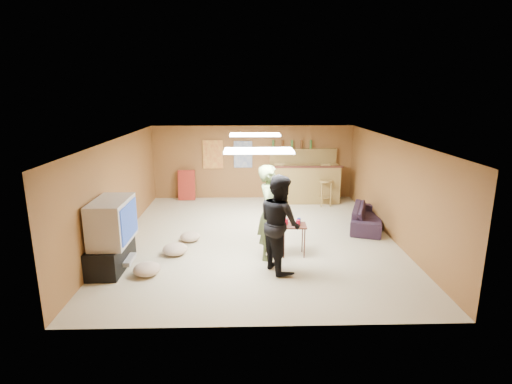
{
  "coord_description": "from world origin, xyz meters",
  "views": [
    {
      "loc": [
        -0.24,
        -8.42,
        3.16
      ],
      "look_at": [
        0.0,
        0.2,
        1.0
      ],
      "focal_mm": 28.0,
      "sensor_mm": 36.0,
      "label": 1
    }
  ],
  "objects_px": {
    "person_olive": "(270,212)",
    "bar_counter": "(304,184)",
    "person_black": "(280,223)",
    "tray_table": "(293,240)",
    "sofa": "(368,217)",
    "tv_body": "(112,221)"
  },
  "relations": [
    {
      "from": "person_black",
      "to": "sofa",
      "type": "distance_m",
      "value": 3.32
    },
    {
      "from": "tray_table",
      "to": "sofa",
      "type": "bearing_deg",
      "value": 39.74
    },
    {
      "from": "person_olive",
      "to": "tray_table",
      "type": "distance_m",
      "value": 0.78
    },
    {
      "from": "person_black",
      "to": "tray_table",
      "type": "distance_m",
      "value": 0.91
    },
    {
      "from": "sofa",
      "to": "tv_body",
      "type": "bearing_deg",
      "value": 131.43
    },
    {
      "from": "sofa",
      "to": "tray_table",
      "type": "height_order",
      "value": "tray_table"
    },
    {
      "from": "bar_counter",
      "to": "person_olive",
      "type": "distance_m",
      "value": 4.27
    },
    {
      "from": "person_black",
      "to": "tray_table",
      "type": "relative_size",
      "value": 2.78
    },
    {
      "from": "bar_counter",
      "to": "person_black",
      "type": "distance_m",
      "value": 4.74
    },
    {
      "from": "person_olive",
      "to": "person_black",
      "type": "xyz_separation_m",
      "value": [
        0.15,
        -0.53,
        -0.04
      ]
    },
    {
      "from": "bar_counter",
      "to": "person_olive",
      "type": "relative_size",
      "value": 1.08
    },
    {
      "from": "bar_counter",
      "to": "tray_table",
      "type": "bearing_deg",
      "value": -101.3
    },
    {
      "from": "sofa",
      "to": "person_black",
      "type": "bearing_deg",
      "value": 154.08
    },
    {
      "from": "person_olive",
      "to": "bar_counter",
      "type": "bearing_deg",
      "value": -1.06
    },
    {
      "from": "bar_counter",
      "to": "sofa",
      "type": "bearing_deg",
      "value": -62.52
    },
    {
      "from": "bar_counter",
      "to": "person_black",
      "type": "bearing_deg",
      "value": -103.75
    },
    {
      "from": "person_black",
      "to": "tray_table",
      "type": "bearing_deg",
      "value": -50.51
    },
    {
      "from": "sofa",
      "to": "tray_table",
      "type": "bearing_deg",
      "value": 149.34
    },
    {
      "from": "person_olive",
      "to": "person_black",
      "type": "bearing_deg",
      "value": -148.26
    },
    {
      "from": "sofa",
      "to": "tray_table",
      "type": "relative_size",
      "value": 2.73
    },
    {
      "from": "bar_counter",
      "to": "tray_table",
      "type": "xyz_separation_m",
      "value": [
        -0.79,
        -3.96,
        -0.23
      ]
    },
    {
      "from": "tray_table",
      "to": "person_olive",
      "type": "bearing_deg",
      "value": -169.21
    }
  ]
}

